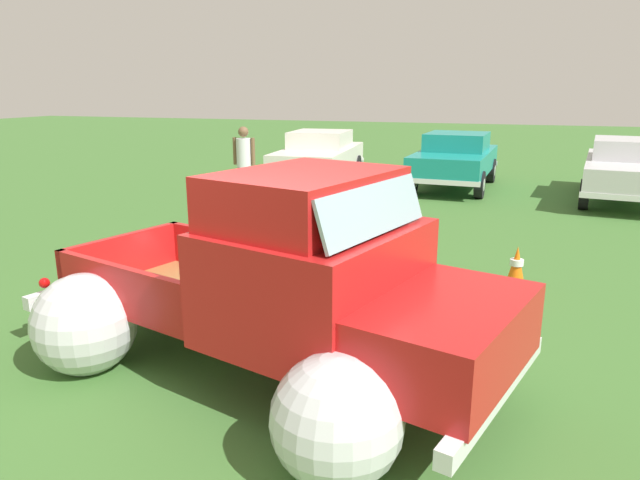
# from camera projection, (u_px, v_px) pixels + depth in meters

# --- Properties ---
(ground_plane) EXTENTS (80.00, 80.00, 0.00)m
(ground_plane) POSITION_uv_depth(u_px,v_px,m) (260.00, 367.00, 5.47)
(ground_plane) COLOR #3D6B2D
(vintage_pickup_truck) EXTENTS (4.97, 3.68, 1.96)m
(vintage_pickup_truck) POSITION_uv_depth(u_px,v_px,m) (292.00, 301.00, 5.07)
(vintage_pickup_truck) COLOR black
(vintage_pickup_truck) RESTS_ON ground
(show_car_0) EXTENTS (2.10, 4.30, 1.43)m
(show_car_0) POSITION_uv_depth(u_px,v_px,m) (319.00, 155.00, 15.77)
(show_car_0) COLOR black
(show_car_0) RESTS_ON ground
(show_car_1) EXTENTS (2.05, 4.23, 1.43)m
(show_car_1) POSITION_uv_depth(u_px,v_px,m) (455.00, 158.00, 15.13)
(show_car_1) COLOR black
(show_car_1) RESTS_ON ground
(show_car_2) EXTENTS (2.38, 4.77, 1.43)m
(show_car_2) POSITION_uv_depth(u_px,v_px,m) (628.00, 167.00, 13.33)
(show_car_2) COLOR black
(show_car_2) RESTS_ON ground
(spectator_0) EXTENTS (0.53, 0.35, 1.75)m
(spectator_0) POSITION_uv_depth(u_px,v_px,m) (244.00, 160.00, 12.90)
(spectator_0) COLOR #4C4742
(spectator_0) RESTS_ON ground
(lane_cone_0) EXTENTS (0.36, 0.36, 0.63)m
(lane_cone_0) POSITION_uv_depth(u_px,v_px,m) (167.00, 248.00, 8.36)
(lane_cone_0) COLOR black
(lane_cone_0) RESTS_ON ground
(lane_cone_1) EXTENTS (0.36, 0.36, 0.63)m
(lane_cone_1) POSITION_uv_depth(u_px,v_px,m) (516.00, 270.00, 7.36)
(lane_cone_1) COLOR black
(lane_cone_1) RESTS_ON ground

